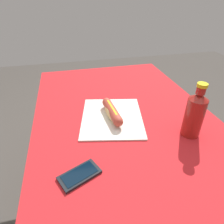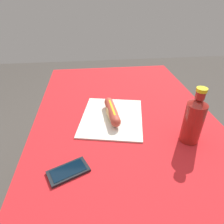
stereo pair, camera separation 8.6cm
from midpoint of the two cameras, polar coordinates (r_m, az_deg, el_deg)
The scene contains 6 objects.
ground_plane at distance 1.45m, azimuth 0.24°, elevation -24.92°, with size 6.00×6.00×0.00m, color #47423D.
dining_table at distance 0.99m, azimuth 0.31°, elevation -6.35°, with size 1.19×0.80×0.73m.
paper_wrapper at distance 0.87m, azimuth -2.81°, elevation -1.58°, with size 0.32×0.26×0.01m, color silver.
hot_dog at distance 0.86m, azimuth -2.86°, elevation 0.03°, with size 0.21×0.06×0.05m.
cell_phone at distance 0.65m, azimuth -13.36°, elevation -17.53°, with size 0.11×0.14×0.01m.
soda_bottle at distance 0.77m, azimuth 20.03°, elevation -0.63°, with size 0.07×0.07×0.22m.
Camera 1 is at (0.74, -0.23, 1.22)m, focal length 31.44 mm.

